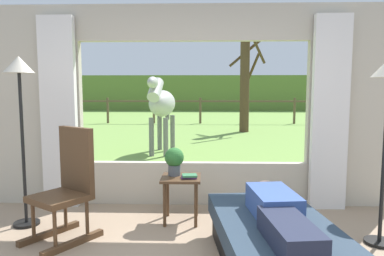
% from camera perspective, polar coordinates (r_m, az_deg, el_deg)
% --- Properties ---
extents(back_wall_with_window, '(5.20, 0.12, 2.55)m').
position_cam_1_polar(back_wall_with_window, '(4.66, 0.18, 3.05)').
color(back_wall_with_window, '#BCB29E').
rests_on(back_wall_with_window, ground_plane).
extents(curtain_panel_left, '(0.44, 0.10, 2.40)m').
position_cam_1_polar(curtain_panel_left, '(4.87, -20.17, 2.23)').
color(curtain_panel_left, silver).
rests_on(curtain_panel_left, ground_plane).
extents(curtain_panel_right, '(0.44, 0.10, 2.40)m').
position_cam_1_polar(curtain_panel_right, '(4.78, 20.83, 2.13)').
color(curtain_panel_right, silver).
rests_on(curtain_panel_right, ground_plane).
extents(outdoor_pasture_lawn, '(36.00, 21.68, 0.02)m').
position_cam_1_polar(outdoor_pasture_lawn, '(15.62, 1.32, 0.71)').
color(outdoor_pasture_lawn, '#759E47').
rests_on(outdoor_pasture_lawn, ground_plane).
extents(distant_hill_ridge, '(36.00, 2.00, 2.40)m').
position_cam_1_polar(distant_hill_ridge, '(25.39, 1.52, 5.51)').
color(distant_hill_ridge, olive).
rests_on(distant_hill_ridge, ground_plane).
extents(recliner_sofa, '(1.09, 1.79, 0.42)m').
position_cam_1_polar(recliner_sofa, '(3.21, 13.00, -17.56)').
color(recliner_sofa, black).
rests_on(recliner_sofa, ground_plane).
extents(reclining_person, '(0.41, 1.44, 0.22)m').
position_cam_1_polar(reclining_person, '(3.06, 13.33, -12.72)').
color(reclining_person, '#334C8C').
rests_on(reclining_person, recliner_sofa).
extents(rocking_chair, '(0.76, 0.82, 1.12)m').
position_cam_1_polar(rocking_chair, '(3.87, -18.87, -8.49)').
color(rocking_chair, '#4C331E').
rests_on(rocking_chair, ground_plane).
extents(side_table, '(0.44, 0.44, 0.52)m').
position_cam_1_polar(side_table, '(4.14, -1.73, -8.91)').
color(side_table, '#4C331E').
rests_on(side_table, ground_plane).
extents(potted_plant, '(0.22, 0.22, 0.32)m').
position_cam_1_polar(potted_plant, '(4.14, -2.80, -4.98)').
color(potted_plant, '#4C5156').
rests_on(potted_plant, side_table).
extents(book_stack, '(0.18, 0.15, 0.04)m').
position_cam_1_polar(book_stack, '(4.05, -0.42, -7.59)').
color(book_stack, '#59336B').
rests_on(book_stack, side_table).
extents(floor_lamp_left, '(0.32, 0.32, 1.85)m').
position_cam_1_polar(floor_lamp_left, '(4.31, -25.42, 5.46)').
color(floor_lamp_left, black).
rests_on(floor_lamp_left, ground_plane).
extents(horse, '(0.67, 1.82, 1.73)m').
position_cam_1_polar(horse, '(8.27, -4.81, 3.75)').
color(horse, '#B2B2AD').
rests_on(horse, outdoor_pasture_lawn).
extents(pasture_tree, '(1.25, 1.41, 3.45)m').
position_cam_1_polar(pasture_tree, '(12.62, 8.37, 7.05)').
color(pasture_tree, '#4C3823').
rests_on(pasture_tree, outdoor_pasture_lawn).
extents(pasture_fence_line, '(16.10, 0.10, 1.10)m').
position_cam_1_polar(pasture_fence_line, '(15.53, 1.32, 3.39)').
color(pasture_fence_line, brown).
rests_on(pasture_fence_line, outdoor_pasture_lawn).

